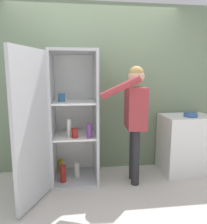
# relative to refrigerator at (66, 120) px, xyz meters

# --- Properties ---
(ground_plane) EXTENTS (12.00, 12.00, 0.00)m
(ground_plane) POSITION_rel_refrigerator_xyz_m (0.43, -0.52, -0.89)
(ground_plane) COLOR beige
(wall_back) EXTENTS (7.00, 0.06, 2.55)m
(wall_back) POSITION_rel_refrigerator_xyz_m (0.43, 0.46, 0.39)
(wall_back) COLOR gray
(wall_back) RESTS_ON ground_plane
(refrigerator) EXTENTS (0.93, 1.22, 1.81)m
(refrigerator) POSITION_rel_refrigerator_xyz_m (0.00, 0.00, 0.00)
(refrigerator) COLOR #B7BABC
(refrigerator) RESTS_ON ground_plane
(person) EXTENTS (0.65, 0.57, 1.61)m
(person) POSITION_rel_refrigerator_xyz_m (0.92, -0.11, 0.13)
(person) COLOR #262628
(person) RESTS_ON ground_plane
(counter) EXTENTS (0.73, 0.57, 0.89)m
(counter) POSITION_rel_refrigerator_xyz_m (1.80, 0.12, -0.45)
(counter) COLOR white
(counter) RESTS_ON ground_plane
(bowl) EXTENTS (0.19, 0.19, 0.06)m
(bowl) POSITION_rel_refrigerator_xyz_m (1.79, 0.02, 0.03)
(bowl) COLOR #335B8E
(bowl) RESTS_ON counter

